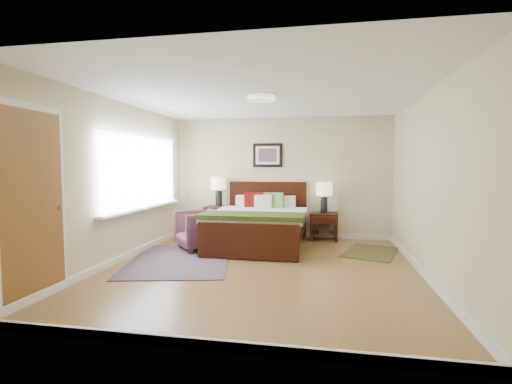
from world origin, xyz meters
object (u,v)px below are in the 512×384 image
at_px(nightstand_left, 219,212).
at_px(nightstand_right, 324,223).
at_px(rug_persian, 180,260).
at_px(lamp_left, 219,186).
at_px(lamp_right, 324,192).
at_px(armchair, 200,230).
at_px(bed, 259,218).

xyz_separation_m(nightstand_left, nightstand_right, (2.20, 0.01, -0.18)).
bearing_deg(nightstand_left, rug_persian, -91.37).
height_order(lamp_left, lamp_right, lamp_left).
distance_m(nightstand_left, lamp_left, 0.55).
distance_m(armchair, rug_persian, 0.91).
distance_m(lamp_left, rug_persian, 2.32).
xyz_separation_m(bed, nightstand_left, (-1.01, 0.79, -0.01)).
bearing_deg(lamp_left, nightstand_left, -90.00).
distance_m(bed, nightstand_right, 1.44).
height_order(bed, armchair, bed).
height_order(bed, lamp_left, lamp_left).
bearing_deg(nightstand_right, armchair, -151.12).
xyz_separation_m(nightstand_right, rug_persian, (-2.24, -2.05, -0.33)).
height_order(nightstand_left, lamp_right, lamp_right).
xyz_separation_m(lamp_left, lamp_right, (2.20, 0.00, -0.10)).
distance_m(lamp_right, armchair, 2.59).
distance_m(lamp_left, lamp_right, 2.20).
relative_size(lamp_left, rug_persian, 0.28).
bearing_deg(armchair, lamp_right, 80.85).
bearing_deg(rug_persian, armchair, 74.09).
relative_size(lamp_left, armchair, 0.79).
xyz_separation_m(bed, armchair, (-1.01, -0.41, -0.18)).
distance_m(nightstand_left, armchair, 1.21).
height_order(nightstand_right, lamp_right, lamp_right).
distance_m(nightstand_right, lamp_left, 2.31).
distance_m(bed, nightstand_left, 1.29).
bearing_deg(bed, nightstand_right, 34.23).
relative_size(lamp_right, rug_persian, 0.28).
xyz_separation_m(nightstand_right, armchair, (-2.19, -1.21, 0.01)).
bearing_deg(bed, nightstand_left, 141.96).
relative_size(nightstand_left, rug_persian, 0.30).
distance_m(bed, rug_persian, 1.72).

